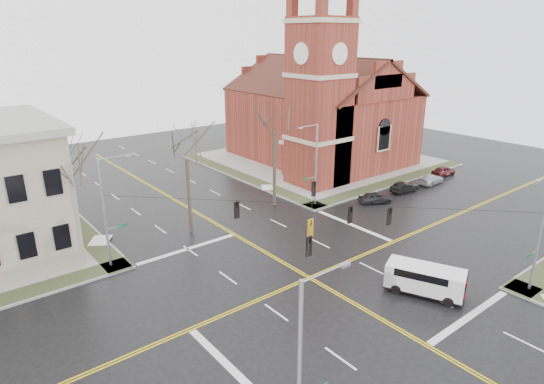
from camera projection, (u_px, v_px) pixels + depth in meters
ground at (310, 278)px, 35.49m from camera, size 120.00×120.00×0.00m
sidewalks at (310, 277)px, 35.46m from camera, size 80.00×80.00×0.17m
road_markings at (310, 278)px, 35.48m from camera, size 100.00×100.00×0.01m
church at (320, 105)px, 65.64m from camera, size 24.28×27.48×27.50m
signal_pole_ne at (315, 162)px, 49.04m from camera, size 2.75×0.22×9.00m
signal_pole_nw at (106, 210)px, 35.71m from camera, size 2.75×0.22×9.00m
signal_pole_se at (541, 230)px, 32.03m from camera, size 2.75×0.22×9.00m
signal_pole_sw at (302, 369)px, 18.70m from camera, size 2.75×0.22×9.00m
span_wires at (312, 204)px, 33.46m from camera, size 23.02×23.02×0.03m
traffic_signals at (318, 216)px, 33.21m from camera, size 8.21×8.26×1.30m
streetlight_north_a at (58, 169)px, 48.46m from camera, size 2.30×0.20×8.00m
streetlight_north_b at (19, 138)px, 63.25m from camera, size 2.30×0.20×8.00m
cargo_van at (422, 278)px, 33.04m from camera, size 4.25×5.94×2.12m
parked_car_a at (375, 198)px, 51.12m from camera, size 4.06×2.90×1.28m
parked_car_b at (405, 187)px, 54.67m from camera, size 3.87×1.78×1.23m
parked_car_c at (431, 179)px, 57.78m from camera, size 4.31×1.92×1.23m
parked_car_d at (444, 171)px, 61.21m from camera, size 3.89×1.69×1.31m
tree_nw_far at (69, 171)px, 35.65m from camera, size 4.00×4.00×10.82m
tree_nw_near at (186, 154)px, 41.73m from camera, size 4.00×4.00×10.52m
tree_ne at (274, 126)px, 47.65m from camera, size 4.00×4.00×12.32m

